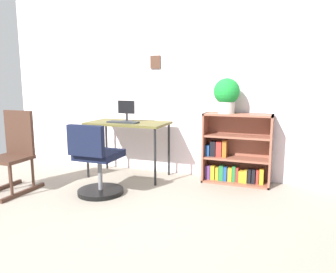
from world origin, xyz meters
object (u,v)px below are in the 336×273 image
(keyboard, at_px, (123,122))
(potted_plant_on_shelf, at_px, (227,94))
(monitor, at_px, (126,110))
(rocking_chair, at_px, (14,151))
(bookshelf_low, at_px, (235,153))
(office_chair, at_px, (97,165))
(desk, at_px, (128,127))

(keyboard, distance_m, potted_plant_on_shelf, 1.37)
(monitor, bearing_deg, rocking_chair, -132.32)
(keyboard, relative_size, rocking_chair, 0.44)
(monitor, distance_m, bookshelf_low, 1.53)
(rocking_chair, distance_m, potted_plant_on_shelf, 2.61)
(keyboard, distance_m, bookshelf_low, 1.49)
(potted_plant_on_shelf, bearing_deg, bookshelf_low, 23.39)
(keyboard, height_order, office_chair, office_chair)
(office_chair, bearing_deg, keyboard, 93.23)
(monitor, relative_size, potted_plant_on_shelf, 0.65)
(keyboard, bearing_deg, desk, 76.64)
(potted_plant_on_shelf, bearing_deg, monitor, -173.85)
(keyboard, xyz_separation_m, bookshelf_low, (1.41, 0.33, -0.36))
(monitor, bearing_deg, office_chair, -85.86)
(rocking_chair, relative_size, potted_plant_on_shelf, 2.17)
(rocking_chair, bearing_deg, keyboard, 42.82)
(keyboard, height_order, potted_plant_on_shelf, potted_plant_on_shelf)
(monitor, height_order, potted_plant_on_shelf, potted_plant_on_shelf)
(monitor, distance_m, keyboard, 0.20)
(desk, bearing_deg, monitor, 134.49)
(bookshelf_low, bearing_deg, potted_plant_on_shelf, -156.61)
(desk, height_order, bookshelf_low, bookshelf_low)
(desk, relative_size, office_chair, 1.28)
(rocking_chair, xyz_separation_m, potted_plant_on_shelf, (2.24, 1.17, 0.65))
(keyboard, bearing_deg, rocking_chair, -137.18)
(monitor, relative_size, office_chair, 0.34)
(keyboard, height_order, bookshelf_low, bookshelf_low)
(office_chair, xyz_separation_m, rocking_chair, (-1.00, -0.18, 0.12))
(desk, height_order, office_chair, office_chair)
(desk, relative_size, monitor, 3.77)
(desk, bearing_deg, keyboard, -103.36)
(monitor, xyz_separation_m, office_chair, (0.06, -0.85, -0.54))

